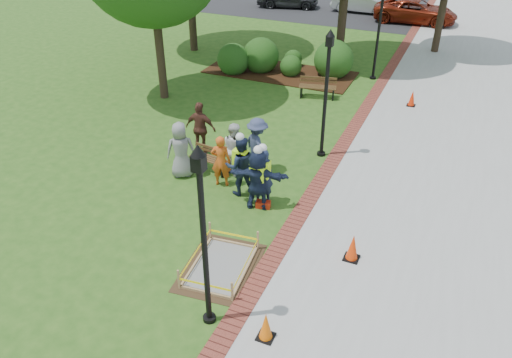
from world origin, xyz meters
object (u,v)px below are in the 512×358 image
at_px(bench_near, 210,164).
at_px(cone_front, 266,327).
at_px(lamp_near, 203,228).
at_px(hivis_worker_b, 262,174).
at_px(hivis_worker_c, 240,164).
at_px(hivis_worker_a, 258,178).
at_px(wet_concrete_pad, 220,260).

height_order(bench_near, cone_front, bench_near).
distance_m(lamp_near, hivis_worker_b, 4.89).
xyz_separation_m(bench_near, hivis_worker_c, (1.47, -0.82, 0.75)).
relative_size(lamp_near, hivis_worker_a, 2.16).
xyz_separation_m(wet_concrete_pad, hivis_worker_c, (-0.96, 3.21, 0.75)).
relative_size(cone_front, hivis_worker_b, 0.37).
bearing_deg(bench_near, cone_front, -52.54).
bearing_deg(hivis_worker_c, lamp_near, -72.59).
height_order(wet_concrete_pad, hivis_worker_a, hivis_worker_a).
height_order(bench_near, lamp_near, lamp_near).
height_order(wet_concrete_pad, lamp_near, lamp_near).
distance_m(lamp_near, hivis_worker_c, 5.23).
bearing_deg(hivis_worker_b, wet_concrete_pad, -86.49).
height_order(lamp_near, hivis_worker_b, lamp_near).
distance_m(wet_concrete_pad, lamp_near, 2.79).
distance_m(wet_concrete_pad, hivis_worker_a, 2.86).
distance_m(wet_concrete_pad, cone_front, 2.40).
relative_size(bench_near, cone_front, 2.02).
bearing_deg(hivis_worker_a, wet_concrete_pad, -85.70).
xyz_separation_m(hivis_worker_a, hivis_worker_b, (0.02, 0.26, -0.03)).
bearing_deg(hivis_worker_c, hivis_worker_b, -14.38).
xyz_separation_m(hivis_worker_a, hivis_worker_c, (-0.76, 0.46, 0.01)).
bearing_deg(lamp_near, hivis_worker_a, 99.77).
relative_size(bench_near, hivis_worker_c, 0.71).
xyz_separation_m(cone_front, hivis_worker_c, (-2.80, 4.75, 0.65)).
xyz_separation_m(wet_concrete_pad, bench_near, (-2.43, 4.03, 0.00)).
xyz_separation_m(lamp_near, hivis_worker_c, (-1.50, 4.78, -1.50)).
xyz_separation_m(wet_concrete_pad, hivis_worker_b, (-0.18, 3.01, 0.71)).
height_order(lamp_near, hivis_worker_a, lamp_near).
bearing_deg(cone_front, lamp_near, -178.55).
distance_m(cone_front, hivis_worker_a, 4.79).
xyz_separation_m(bench_near, hivis_worker_a, (2.22, -1.28, 0.74)).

